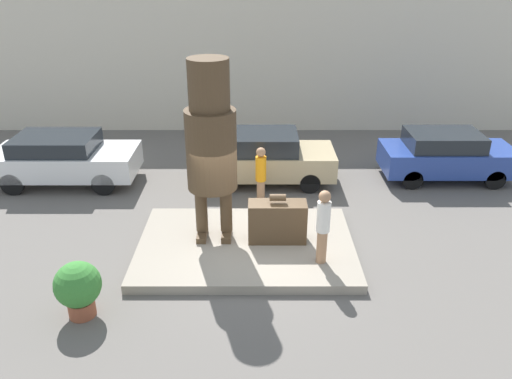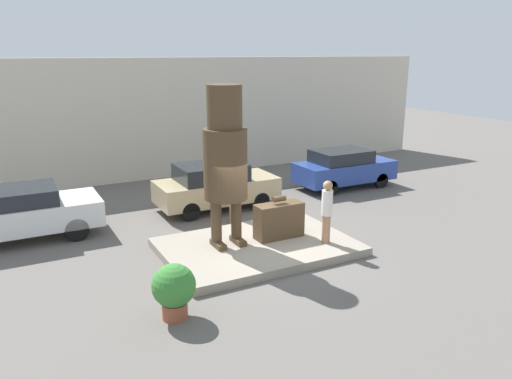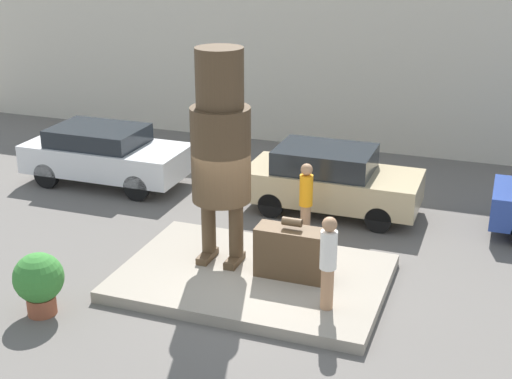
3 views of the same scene
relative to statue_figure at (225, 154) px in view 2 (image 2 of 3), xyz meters
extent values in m
plane|color=#605B56|center=(0.77, -0.33, -2.73)|extent=(60.00, 60.00, 0.00)
cube|color=gray|center=(0.77, -0.33, -2.62)|extent=(5.13, 3.52, 0.22)
cube|color=beige|center=(0.77, 9.11, -0.20)|extent=(28.00, 0.60, 5.06)
cube|color=#4C3823|center=(-0.30, -0.10, -2.43)|extent=(0.23, 0.66, 0.14)
cube|color=#4C3823|center=(0.30, -0.10, -2.43)|extent=(0.23, 0.66, 0.14)
cylinder|color=#4C3823|center=(-0.30, 0.00, -1.78)|extent=(0.29, 0.29, 1.16)
cylinder|color=#4C3823|center=(0.30, 0.00, -1.78)|extent=(0.29, 0.29, 1.16)
cylinder|color=#4C3823|center=(0.00, 0.00, -0.27)|extent=(1.16, 1.16, 1.86)
cylinder|color=#4C3823|center=(0.00, 0.00, 1.22)|extent=(0.91, 0.91, 1.12)
cube|color=#4C3823|center=(1.52, -0.22, -2.01)|extent=(1.38, 0.54, 0.99)
cylinder|color=#4C3823|center=(1.52, -0.22, -1.37)|extent=(0.38, 0.16, 0.16)
cylinder|color=#A87A56|center=(2.46, -1.16, -2.11)|extent=(0.23, 0.23, 0.79)
cylinder|color=white|center=(2.46, -1.16, -1.37)|extent=(0.30, 0.30, 0.70)
sphere|color=#A87A56|center=(2.46, -1.16, -0.89)|extent=(0.26, 0.26, 0.26)
cube|color=silver|center=(-4.83, 3.63, -2.02)|extent=(4.33, 1.89, 0.74)
cube|color=#1E2328|center=(-5.05, 3.63, -1.41)|extent=(2.38, 1.71, 0.46)
cylinder|color=black|center=(-3.49, 4.49, -2.39)|extent=(0.68, 0.18, 0.68)
cylinder|color=black|center=(-3.49, 2.77, -2.39)|extent=(0.68, 0.18, 0.68)
cube|color=tan|center=(1.33, 3.72, -2.05)|extent=(4.15, 1.82, 0.74)
cube|color=#1E2328|center=(1.12, 3.72, -1.40)|extent=(2.28, 1.63, 0.55)
cylinder|color=black|center=(2.62, 4.54, -2.42)|extent=(0.61, 0.18, 0.61)
cylinder|color=black|center=(2.62, 2.91, -2.42)|extent=(0.61, 0.18, 0.61)
cylinder|color=black|center=(0.04, 4.54, -2.42)|extent=(0.61, 0.18, 0.61)
cylinder|color=black|center=(0.04, 2.91, -2.42)|extent=(0.61, 0.18, 0.61)
cube|color=#284293|center=(7.00, 3.95, -2.05)|extent=(4.02, 1.73, 0.75)
cube|color=#1E2328|center=(6.80, 3.95, -1.43)|extent=(2.21, 1.56, 0.49)
cylinder|color=black|center=(8.25, 4.72, -2.43)|extent=(0.60, 0.18, 0.60)
cylinder|color=black|center=(8.25, 3.17, -2.43)|extent=(0.60, 0.18, 0.60)
cylinder|color=black|center=(5.75, 4.72, -2.43)|extent=(0.60, 0.18, 0.60)
cylinder|color=black|center=(5.75, 3.17, -2.43)|extent=(0.60, 0.18, 0.60)
cylinder|color=brown|center=(-2.41, -2.72, -2.56)|extent=(0.52, 0.52, 0.34)
sphere|color=#387F33|center=(-2.41, -2.72, -2.00)|extent=(0.90, 0.90, 0.90)
cylinder|color=#A87A56|center=(1.15, 2.04, -2.33)|extent=(0.23, 0.23, 0.79)
cylinder|color=orange|center=(1.15, 2.04, -1.59)|extent=(0.30, 0.30, 0.70)
sphere|color=#A87A56|center=(1.15, 2.04, -1.11)|extent=(0.26, 0.26, 0.26)
camera|label=1|loc=(1.01, -10.59, 3.71)|focal=35.00mm
camera|label=2|loc=(-5.22, -11.63, 2.57)|focal=35.00mm
camera|label=3|loc=(5.05, -11.99, 3.97)|focal=50.00mm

